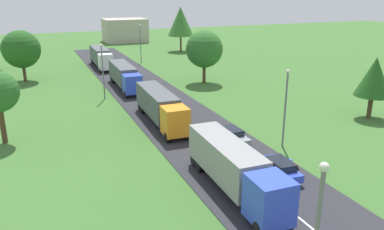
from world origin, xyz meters
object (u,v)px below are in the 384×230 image
tree_birch (204,49)px  tree_maple (374,77)px  motorcycle_courier (291,164)px  distant_building (125,30)px  truck_fourth (101,56)px  car_second (279,168)px  lamppost_second (286,104)px  lamppost_fourth (140,41)px  car_third (232,136)px  lamppost_third (103,69)px  truck_lead (234,167)px  tree_oak (181,21)px  truck_third (124,75)px  truck_second (160,106)px  tree_ash (21,49)px

tree_birch → tree_maple: (10.44, -23.94, -0.54)m
motorcycle_courier → tree_birch: size_ratio=0.23×
distant_building → motorcycle_courier: bearing=-94.5°
truck_fourth → tree_birch: size_ratio=1.43×
car_second → motorcycle_courier: car_second is taller
lamppost_second → tree_birch: tree_birch is taller
car_second → tree_birch: (8.18, 32.53, 4.63)m
truck_fourth → lamppost_fourth: bearing=14.0°
car_third → tree_birch: 26.53m
distant_building → lamppost_second: bearing=-93.1°
lamppost_third → motorcycle_courier: bearing=-70.2°
motorcycle_courier → lamppost_second: (2.42, 4.61, 3.70)m
car_third → motorcycle_courier: (1.77, -7.03, -0.30)m
truck_lead → tree_oak: (21.47, 66.17, 5.11)m
motorcycle_courier → distant_building: (6.97, 88.16, 2.72)m
truck_lead → tree_birch: tree_birch is taller
truck_fourth → tree_oak: size_ratio=1.13×
motorcycle_courier → lamppost_second: bearing=62.3°
car_third → lamppost_third: 23.20m
car_second → car_third: car_third is taller
truck_lead → truck_fourth: truck_fourth is taller
motorcycle_courier → car_second: bearing=-157.6°
tree_birch → truck_third: bearing=173.7°
motorcycle_courier → lamppost_third: lamppost_third is taller
tree_oak → tree_maple: tree_oak is taller
car_second → truck_lead: bearing=-170.5°
truck_second → truck_lead: bearing=-89.9°
truck_third → tree_ash: size_ratio=1.51×
truck_fourth → lamppost_fourth: lamppost_fourth is taller
car_third → lamppost_fourth: bearing=85.3°
car_second → lamppost_fourth: (3.78, 54.36, 3.54)m
car_third → tree_ash: (-18.54, 37.29, 4.44)m
truck_second → truck_third: (0.09, 17.67, -0.04)m
lamppost_second → lamppost_fourth: 49.05m
truck_third → lamppost_second: size_ratio=1.66×
tree_oak → truck_lead: bearing=-108.0°
truck_second → lamppost_third: 13.56m
car_second → motorcycle_courier: size_ratio=2.29×
truck_third → car_second: bearing=-82.4°
truck_second → tree_maple: size_ratio=1.76×
truck_third → distant_building: 56.51m
truck_second → tree_oak: (21.51, 49.14, 5.11)m
tree_maple → motorcycle_courier: bearing=-155.0°
lamppost_third → tree_maple: lamppost_third is taller
truck_fourth → truck_third: bearing=-89.1°
truck_lead → motorcycle_courier: bearing=13.1°
motorcycle_courier → tree_oak: tree_oak is taller
car_third → tree_birch: (8.24, 24.79, 4.63)m
lamppost_third → tree_oak: bearing=55.0°
lamppost_third → tree_maple: 34.01m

